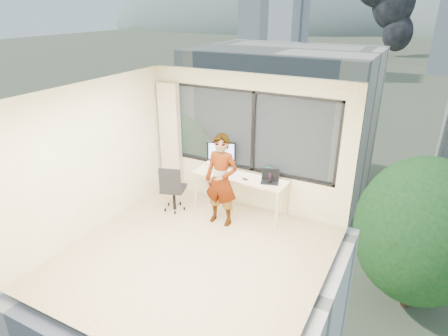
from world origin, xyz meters
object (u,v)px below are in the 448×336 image
Objects in this scene: chair at (174,187)px; game_console at (215,163)px; handbag at (269,171)px; person at (221,180)px; monitor at (221,155)px; desk at (240,193)px; laptop at (270,177)px.

chair is 0.97m from game_console.
chair is at bearing -153.40° from handbag.
person reaches higher than handbag.
monitor is 2.40× the size of handbag.
person reaches higher than game_console.
desk is at bearing -153.26° from handbag.
person is 5.06× the size of laptop.
desk is 6.28× the size of game_console.
game_console is at bearing 41.76° from chair.
handbag is at bearing 7.51° from chair.
person reaches higher than laptop.
chair is at bearing -154.43° from desk.
handbag is at bearing -14.14° from monitor.
laptop is at bearing -28.69° from monitor.
game_console is 1.24× the size of handbag.
person is at bearing -17.82° from chair.
handbag is (-0.13, 0.26, -0.01)m from laptop.
person is at bearing -101.72° from desk.
monitor reaches higher than desk.
monitor is at bearing -173.64° from handbag.
desk is at bearing 7.45° from chair.
desk is 7.79× the size of handbag.
laptop is at bearing -62.47° from handbag.
desk is 0.73m from person.
monitor is (0.68, 0.69, 0.55)m from chair.
game_console is (-0.69, 0.24, 0.41)m from desk.
person is at bearing -60.14° from game_console.
desk is 0.77m from laptop.
handbag is (1.16, -0.02, 0.05)m from game_console.
laptop is (0.61, -0.04, 0.48)m from desk.
chair is at bearing -179.86° from laptop.
monitor is 1.11m from laptop.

